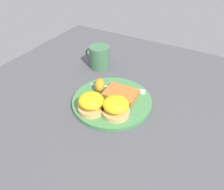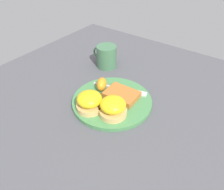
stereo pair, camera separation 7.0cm
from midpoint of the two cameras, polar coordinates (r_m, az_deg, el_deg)
name	(u,v)px [view 2 (the right image)]	position (r m, az deg, el deg)	size (l,w,h in m)	color
ground_plane	(112,103)	(0.77, 2.62, -2.10)	(1.10, 1.10, 0.00)	#4C4C51
plate	(112,101)	(0.76, 2.64, -1.70)	(0.28, 0.28, 0.01)	#47844C
sandwich_benedict_left	(90,101)	(0.70, -3.06, -1.79)	(0.09, 0.09, 0.06)	tan
sandwich_benedict_right	(113,107)	(0.68, 3.21, -3.30)	(0.09, 0.09, 0.06)	tan
hashbrown_patty	(122,95)	(0.76, 5.15, 0.00)	(0.11, 0.08, 0.02)	#B3672B
orange_wedge	(102,84)	(0.79, -0.20, 2.77)	(0.06, 0.04, 0.04)	orange
fork	(123,90)	(0.80, 5.42, 1.35)	(0.20, 0.07, 0.00)	silver
cup	(106,57)	(0.95, 0.67, 9.96)	(0.12, 0.08, 0.09)	#42704C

